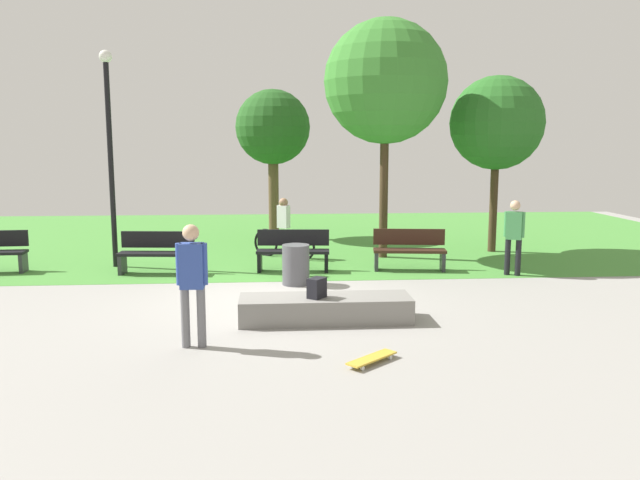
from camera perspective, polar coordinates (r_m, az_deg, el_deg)
ground_plane at (r=11.43m, az=-4.50°, el=-5.41°), size 28.00×28.00×0.00m
grass_lawn at (r=19.00m, az=-4.39°, el=0.28°), size 26.60×12.57×0.01m
concrete_ledge at (r=9.97m, az=0.49°, el=-6.31°), size 2.72×0.79×0.40m
backpack_on_ledge at (r=9.80m, az=-0.30°, el=-4.41°), size 0.33×0.34×0.32m
skater_performing_trick at (r=8.70m, az=-11.62°, el=-3.24°), size 0.43×0.23×1.72m
skateboard_by_ledge at (r=8.18m, az=4.76°, el=-10.74°), size 0.73×0.68×0.08m
park_bench_by_oak at (r=14.05m, az=8.17°, el=-0.80°), size 1.65×0.66×0.91m
park_bench_far_left at (r=13.82m, az=-2.48°, el=-0.88°), size 1.63×0.58×0.91m
park_bench_far_right at (r=13.98m, az=-14.73°, el=-1.05°), size 1.64×0.62×0.91m
tree_broad_elm at (r=15.48m, az=6.01°, el=14.15°), size 2.97×2.97×5.76m
tree_tall_oak at (r=18.65m, az=-4.33°, el=10.13°), size 2.20×2.20×4.39m
tree_slender_maple at (r=16.80m, az=15.87°, el=10.21°), size 2.39×2.39×4.53m
lamp_post at (r=14.87m, az=-18.69°, el=8.68°), size 0.28×0.28×4.84m
trash_bin at (r=12.49m, az=-2.22°, el=-2.27°), size 0.55×0.55×0.81m
pedestrian_with_backpack at (r=13.92m, az=17.34°, el=0.81°), size 0.42×0.44×1.62m
cyclist_on_bicycle at (r=15.41m, az=-3.34°, el=0.68°), size 1.51×1.11×1.52m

